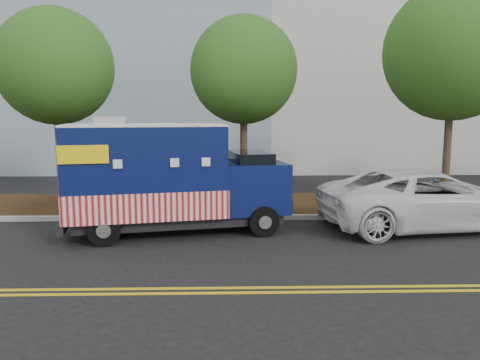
{
  "coord_description": "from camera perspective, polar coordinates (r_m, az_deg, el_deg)",
  "views": [
    {
      "loc": [
        -0.3,
        -13.04,
        3.33
      ],
      "look_at": [
        0.05,
        0.6,
        1.38
      ],
      "focal_mm": 35.0,
      "sensor_mm": 36.0,
      "label": 1
    }
  ],
  "objects": [
    {
      "name": "centerline_near",
      "position": [
        9.22,
        0.5,
        -13.01
      ],
      "size": [
        120.0,
        0.1,
        0.01
      ],
      "primitive_type": "cube",
      "color": "gold",
      "rests_on": "ground"
    },
    {
      "name": "tree_b",
      "position": [
        16.7,
        0.46,
        13.19
      ],
      "size": [
        3.74,
        3.74,
        6.69
      ],
      "color": "#38281C",
      "rests_on": "ground"
    },
    {
      "name": "centerline_far",
      "position": [
        8.98,
        0.56,
        -13.59
      ],
      "size": [
        120.0,
        0.1,
        0.01
      ],
      "primitive_type": "cube",
      "color": "gold",
      "rests_on": "ground"
    },
    {
      "name": "white_car",
      "position": [
        14.64,
        21.88,
        -2.17
      ],
      "size": [
        6.56,
        3.69,
        1.73
      ],
      "primitive_type": "imported",
      "rotation": [
        0.0,
        0.0,
        1.71
      ],
      "color": "silver",
      "rests_on": "ground"
    },
    {
      "name": "tree_a",
      "position": [
        17.91,
        -21.63,
        12.7
      ],
      "size": [
        4.04,
        4.04,
        6.97
      ],
      "color": "#38281C",
      "rests_on": "ground"
    },
    {
      "name": "food_truck",
      "position": [
        13.17,
        -9.06,
        -0.09
      ],
      "size": [
        6.49,
        3.43,
        3.26
      ],
      "rotation": [
        0.0,
        0.0,
        0.2
      ],
      "color": "black",
      "rests_on": "ground"
    },
    {
      "name": "curb",
      "position": [
        14.81,
        -0.28,
        -4.58
      ],
      "size": [
        120.0,
        0.18,
        0.15
      ],
      "primitive_type": "cube",
      "color": "#9E9E99",
      "rests_on": "ground"
    },
    {
      "name": "sign_post",
      "position": [
        14.81,
        -5.73,
        -0.2
      ],
      "size": [
        0.06,
        0.06,
        2.4
      ],
      "primitive_type": "cube",
      "color": "#473828",
      "rests_on": "ground"
    },
    {
      "name": "tree_c",
      "position": [
        17.77,
        24.55,
        13.99
      ],
      "size": [
        4.61,
        4.61,
        7.68
      ],
      "color": "#38281C",
      "rests_on": "ground"
    },
    {
      "name": "mulch_strip",
      "position": [
        16.86,
        -0.42,
        -3.02
      ],
      "size": [
        120.0,
        4.0,
        0.15
      ],
      "primitive_type": "cube",
      "color": "black",
      "rests_on": "ground"
    },
    {
      "name": "ground",
      "position": [
        13.46,
        -0.15,
        -6.2
      ],
      "size": [
        120.0,
        120.0,
        0.0
      ],
      "primitive_type": "plane",
      "color": "black",
      "rests_on": "ground"
    }
  ]
}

